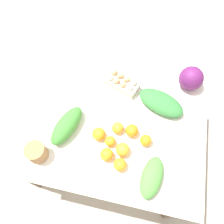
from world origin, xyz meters
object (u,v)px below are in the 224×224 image
greens_bunch_beet_tops (67,125)px  orange_4 (132,131)px  orange_5 (107,155)px  orange_6 (146,140)px  greens_bunch_chard (152,177)px  orange_2 (118,128)px  egg_carton (121,82)px  paper_bag (37,152)px  orange_3 (99,134)px  cabbage_purple (191,78)px  orange_1 (120,165)px  greens_bunch_kale (161,103)px  orange_7 (110,141)px  orange_0 (123,150)px

greens_bunch_beet_tops → orange_4: 0.40m
orange_5 → orange_6: (0.21, 0.14, -0.00)m
greens_bunch_beet_tops → orange_5: (0.28, -0.12, -0.01)m
greens_bunch_chard → orange_5: bearing=165.7°
orange_2 → greens_bunch_chard: bearing=-45.4°
egg_carton → paper_bag: (-0.38, -0.58, 0.01)m
orange_3 → orange_2: bearing=32.7°
cabbage_purple → orange_4: 0.54m
greens_bunch_beet_tops → orange_6: greens_bunch_beet_tops is taller
egg_carton → orange_1: egg_carton is taller
greens_bunch_kale → orange_6: size_ratio=4.32×
egg_carton → greens_bunch_chard: bearing=-42.4°
paper_bag → orange_4: paper_bag is taller
egg_carton → orange_6: size_ratio=3.68×
orange_5 → orange_7: (0.00, 0.08, -0.01)m
orange_1 → orange_6: bearing=55.4°
paper_bag → greens_bunch_beet_tops: size_ratio=0.41×
greens_bunch_kale → orange_3: 0.45m
greens_bunch_beet_tops → greens_bunch_kale: bearing=28.0°
orange_3 → orange_7: size_ratio=1.25×
paper_bag → orange_4: bearing=26.7°
greens_bunch_beet_tops → orange_3: size_ratio=3.47×
paper_bag → greens_bunch_chard: size_ratio=0.47×
paper_bag → cabbage_purple: bearing=40.0°
greens_bunch_kale → orange_6: 0.28m
paper_bag → orange_1: (0.48, 0.04, -0.02)m
egg_carton → orange_7: 0.42m
egg_carton → orange_1: (0.10, -0.55, -0.01)m
orange_2 → orange_5: bearing=-98.8°
orange_2 → orange_6: bearing=-13.3°
orange_0 → orange_5: (-0.08, -0.05, -0.00)m
orange_4 → orange_6: (0.09, -0.04, -0.00)m
orange_5 → egg_carton: bearing=91.8°
egg_carton → orange_3: egg_carton is taller
paper_bag → orange_3: paper_bag is taller
orange_5 → orange_2: bearing=81.2°
cabbage_purple → egg_carton: size_ratio=0.61×
cabbage_purple → orange_0: bearing=-121.6°
orange_6 → orange_1: bearing=-124.6°
greens_bunch_chard → orange_2: size_ratio=3.31×
orange_6 → orange_4: bearing=155.5°
orange_0 → orange_2: size_ratio=1.12×
greens_bunch_beet_tops → greens_bunch_chard: (0.55, -0.19, -0.01)m
paper_bag → orange_3: 0.37m
orange_0 → paper_bag: bearing=-165.2°
orange_3 → orange_6: bearing=4.7°
orange_1 → orange_7: size_ratio=1.14×
greens_bunch_beet_tops → orange_1: greens_bunch_beet_tops is taller
cabbage_purple → orange_0: size_ratio=1.95×
orange_6 → orange_7: 0.21m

